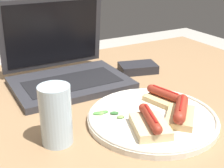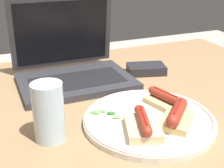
{
  "view_description": "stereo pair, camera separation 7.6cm",
  "coord_description": "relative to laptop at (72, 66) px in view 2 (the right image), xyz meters",
  "views": [
    {
      "loc": [
        -0.36,
        -0.65,
        1.1
      ],
      "look_at": [
        -0.01,
        -0.03,
        0.8
      ],
      "focal_mm": 50.0,
      "sensor_mm": 36.0,
      "label": 1
    },
    {
      "loc": [
        -0.29,
        -0.68,
        1.1
      ],
      "look_at": [
        -0.01,
        -0.03,
        0.8
      ],
      "focal_mm": 50.0,
      "sensor_mm": 36.0,
      "label": 2
    }
  ],
  "objects": [
    {
      "name": "salad_pile",
      "position": [
        -0.0,
        -0.26,
        -0.03
      ],
      "size": [
        0.06,
        0.06,
        0.01
      ],
      "color": "#709E4C",
      "rests_on": "plate"
    },
    {
      "name": "external_drive",
      "position": [
        0.23,
        -0.04,
        -0.03
      ],
      "size": [
        0.13,
        0.1,
        0.03
      ],
      "rotation": [
        0.0,
        0.0,
        -0.27
      ],
      "color": "#232328",
      "rests_on": "desk"
    },
    {
      "name": "sausage_toast_middle",
      "position": [
        0.05,
        -0.37,
        -0.01
      ],
      "size": [
        0.1,
        0.12,
        0.04
      ],
      "rotation": [
        0.0,
        0.0,
        1.24
      ],
      "color": "#D6B784",
      "rests_on": "plate"
    },
    {
      "name": "desk",
      "position": [
        0.06,
        -0.17,
        -0.14
      ],
      "size": [
        1.22,
        0.84,
        0.74
      ],
      "color": "#93704C",
      "rests_on": "ground_plane"
    },
    {
      "name": "drinking_glass",
      "position": [
        -0.13,
        -0.29,
        0.02
      ],
      "size": [
        0.06,
        0.06,
        0.12
      ],
      "color": "silver",
      "rests_on": "desk"
    },
    {
      "name": "sausage_toast_left",
      "position": [
        0.15,
        -0.28,
        -0.02
      ],
      "size": [
        0.08,
        0.11,
        0.04
      ],
      "rotation": [
        0.0,
        0.0,
        1.83
      ],
      "color": "tan",
      "rests_on": "plate"
    },
    {
      "name": "plate",
      "position": [
        0.09,
        -0.32,
        -0.03
      ],
      "size": [
        0.3,
        0.3,
        0.02
      ],
      "color": "silver",
      "rests_on": "desk"
    },
    {
      "name": "sausage_toast_right",
      "position": [
        0.13,
        -0.36,
        -0.01
      ],
      "size": [
        0.11,
        0.11,
        0.04
      ],
      "rotation": [
        0.0,
        0.0,
        0.78
      ],
      "color": "tan",
      "rests_on": "plate"
    },
    {
      "name": "laptop",
      "position": [
        0.0,
        0.0,
        0.0
      ],
      "size": [
        0.32,
        0.26,
        0.24
      ],
      "color": "#2D2D33",
      "rests_on": "desk"
    }
  ]
}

